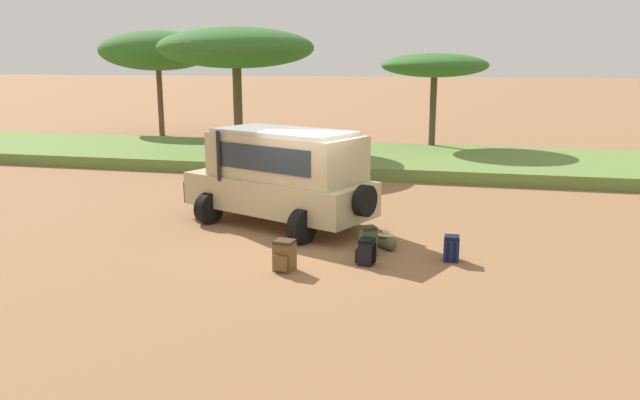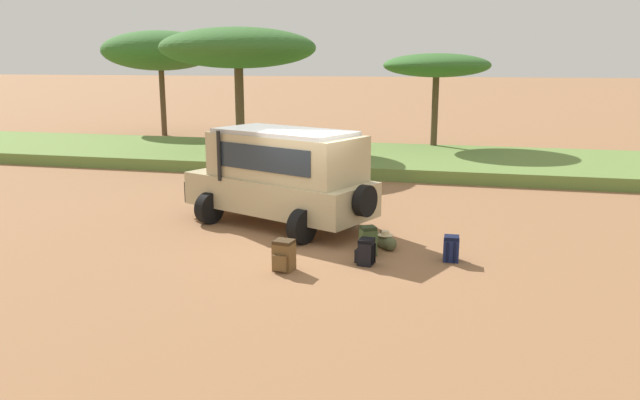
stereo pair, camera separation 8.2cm
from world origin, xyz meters
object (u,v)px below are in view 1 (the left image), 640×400
at_px(backpack_near_rear_wheel, 366,252).
at_px(backpack_outermost, 284,256).
at_px(backpack_cluster_center, 451,249).
at_px(acacia_tree_far_left, 158,51).
at_px(backpack_beside_front_wheel, 368,241).
at_px(duffel_bag_low_black_case, 383,240).
at_px(acacia_tree_centre_back, 435,66).
at_px(acacia_tree_left_mid, 236,48).
at_px(safari_vehicle, 281,175).

distance_m(backpack_near_rear_wheel, backpack_outermost, 1.70).
bearing_deg(backpack_cluster_center, acacia_tree_far_left, 130.85).
bearing_deg(backpack_near_rear_wheel, backpack_cluster_center, 21.26).
bearing_deg(backpack_outermost, acacia_tree_far_left, 123.02).
relative_size(backpack_cluster_center, backpack_near_rear_wheel, 0.99).
xyz_separation_m(backpack_beside_front_wheel, duffel_bag_low_black_case, (0.22, 0.64, -0.15)).
bearing_deg(backpack_cluster_center, acacia_tree_centre_back, 95.24).
height_order(backpack_cluster_center, backpack_outermost, backpack_outermost).
xyz_separation_m(backpack_cluster_center, backpack_outermost, (-3.21, -1.42, 0.04)).
distance_m(duffel_bag_low_black_case, acacia_tree_centre_back, 15.06).
bearing_deg(backpack_beside_front_wheel, backpack_cluster_center, 0.57).
relative_size(backpack_beside_front_wheel, acacia_tree_left_mid, 0.10).
bearing_deg(backpack_near_rear_wheel, acacia_tree_far_left, 126.91).
relative_size(backpack_beside_front_wheel, acacia_tree_far_left, 0.10).
bearing_deg(duffel_bag_low_black_case, backpack_outermost, -129.40).
xyz_separation_m(backpack_cluster_center, backpack_near_rear_wheel, (-1.69, -0.66, 0.00)).
distance_m(backpack_beside_front_wheel, backpack_near_rear_wheel, 0.64).
xyz_separation_m(safari_vehicle, acacia_tree_left_mid, (-5.00, 10.11, 3.31)).
height_order(backpack_cluster_center, backpack_near_rear_wheel, backpack_near_rear_wheel).
xyz_separation_m(backpack_near_rear_wheel, duffel_bag_low_black_case, (0.16, 1.28, -0.11)).
bearing_deg(acacia_tree_far_left, safari_vehicle, -54.48).
bearing_deg(acacia_tree_centre_back, backpack_outermost, -96.21).
bearing_deg(acacia_tree_centre_back, backpack_beside_front_wheel, -91.31).
relative_size(safari_vehicle, backpack_beside_front_wheel, 8.52).
xyz_separation_m(duffel_bag_low_black_case, acacia_tree_left_mid, (-7.75, 11.42, 4.44)).
height_order(backpack_cluster_center, acacia_tree_far_left, acacia_tree_far_left).
bearing_deg(backpack_cluster_center, backpack_near_rear_wheel, -158.74).
relative_size(backpack_cluster_center, acacia_tree_left_mid, 0.08).
height_order(backpack_outermost, acacia_tree_far_left, acacia_tree_far_left).
xyz_separation_m(safari_vehicle, backpack_near_rear_wheel, (2.59, -2.59, -1.03)).
bearing_deg(acacia_tree_far_left, duffel_bag_low_black_case, -50.94).
bearing_deg(backpack_cluster_center, acacia_tree_left_mid, 127.62).
relative_size(backpack_beside_front_wheel, duffel_bag_low_black_case, 0.90).
height_order(backpack_near_rear_wheel, backpack_outermost, backpack_outermost).
height_order(backpack_cluster_center, acacia_tree_centre_back, acacia_tree_centre_back).
distance_m(backpack_beside_front_wheel, duffel_bag_low_black_case, 0.69).
relative_size(safari_vehicle, acacia_tree_far_left, 0.86).
bearing_deg(backpack_cluster_center, safari_vehicle, 155.73).
xyz_separation_m(backpack_beside_front_wheel, acacia_tree_left_mid, (-7.53, 12.06, 4.29)).
distance_m(backpack_cluster_center, acacia_tree_centre_back, 15.70).
bearing_deg(acacia_tree_far_left, acacia_tree_centre_back, -14.75).
height_order(acacia_tree_left_mid, acacia_tree_centre_back, acacia_tree_left_mid).
bearing_deg(acacia_tree_left_mid, safari_vehicle, -63.69).
bearing_deg(backpack_cluster_center, backpack_outermost, -156.11).
relative_size(duffel_bag_low_black_case, acacia_tree_far_left, 0.11).
xyz_separation_m(backpack_beside_front_wheel, backpack_near_rear_wheel, (0.06, -0.64, -0.04)).
relative_size(acacia_tree_far_left, acacia_tree_left_mid, 0.98).
height_order(backpack_outermost, acacia_tree_left_mid, acacia_tree_left_mid).
bearing_deg(acacia_tree_centre_back, safari_vehicle, -102.24).
xyz_separation_m(backpack_near_rear_wheel, acacia_tree_centre_back, (0.29, 15.87, 3.62)).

